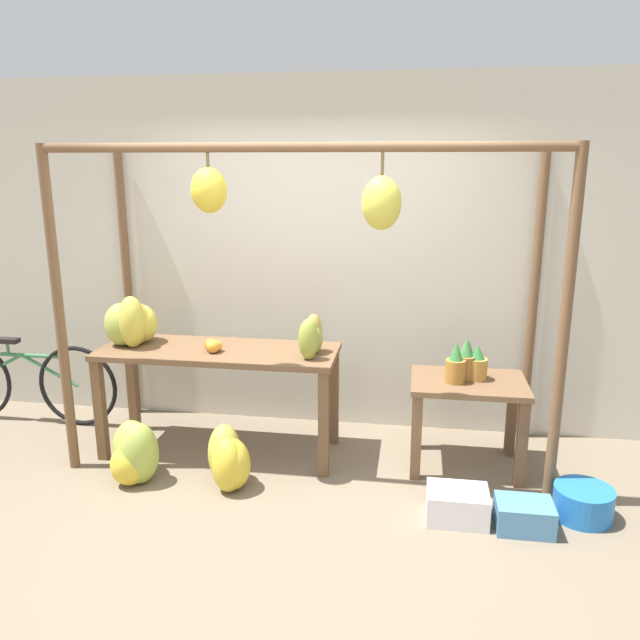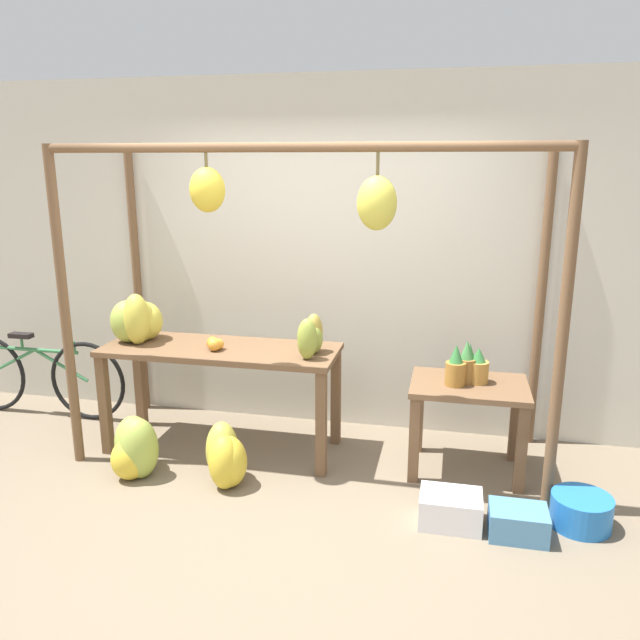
{
  "view_description": "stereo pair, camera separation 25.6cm",
  "coord_description": "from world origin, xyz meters",
  "px_view_note": "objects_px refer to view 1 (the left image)",
  "views": [
    {
      "loc": [
        0.75,
        -3.29,
        2.15
      ],
      "look_at": [
        0.09,
        0.93,
        1.06
      ],
      "focal_mm": 35.0,
      "sensor_mm": 36.0,
      "label": 1
    },
    {
      "loc": [
        1.0,
        -3.25,
        2.15
      ],
      "look_at": [
        0.09,
        0.93,
        1.06
      ],
      "focal_mm": 35.0,
      "sensor_mm": 36.0,
      "label": 2
    }
  ],
  "objects_px": {
    "blue_bucket": "(583,503)",
    "fruit_crate_purple": "(524,516)",
    "fruit_crate_white": "(457,505)",
    "papaya_pile": "(312,337)",
    "orange_pile": "(213,346)",
    "parked_bicycle": "(25,381)",
    "banana_pile_ground_right": "(228,461)",
    "banana_pile_ground_left": "(134,454)",
    "banana_pile_on_table": "(132,323)",
    "pineapple_cluster": "(466,364)"
  },
  "relations": [
    {
      "from": "fruit_crate_white",
      "to": "papaya_pile",
      "type": "height_order",
      "value": "papaya_pile"
    },
    {
      "from": "orange_pile",
      "to": "parked_bicycle",
      "type": "xyz_separation_m",
      "value": [
        -1.77,
        0.33,
        -0.49
      ]
    },
    {
      "from": "fruit_crate_white",
      "to": "parked_bicycle",
      "type": "xyz_separation_m",
      "value": [
        -3.52,
        0.97,
        0.26
      ]
    },
    {
      "from": "pineapple_cluster",
      "to": "banana_pile_ground_left",
      "type": "relative_size",
      "value": 0.62
    },
    {
      "from": "orange_pile",
      "to": "banana_pile_ground_right",
      "type": "xyz_separation_m",
      "value": [
        0.24,
        -0.47,
        -0.66
      ]
    },
    {
      "from": "banana_pile_ground_left",
      "to": "blue_bucket",
      "type": "xyz_separation_m",
      "value": [
        2.95,
        -0.02,
        -0.1
      ]
    },
    {
      "from": "banana_pile_on_table",
      "to": "blue_bucket",
      "type": "xyz_separation_m",
      "value": [
        3.16,
        -0.56,
        -0.88
      ]
    },
    {
      "from": "parked_bicycle",
      "to": "fruit_crate_purple",
      "type": "height_order",
      "value": "parked_bicycle"
    },
    {
      "from": "banana_pile_on_table",
      "to": "papaya_pile",
      "type": "xyz_separation_m",
      "value": [
        1.37,
        -0.05,
        -0.03
      ]
    },
    {
      "from": "banana_pile_ground_left",
      "to": "papaya_pile",
      "type": "distance_m",
      "value": 1.46
    },
    {
      "from": "orange_pile",
      "to": "banana_pile_ground_left",
      "type": "height_order",
      "value": "orange_pile"
    },
    {
      "from": "parked_bicycle",
      "to": "papaya_pile",
      "type": "height_order",
      "value": "papaya_pile"
    },
    {
      "from": "banana_pile_ground_right",
      "to": "fruit_crate_white",
      "type": "distance_m",
      "value": 1.52
    },
    {
      "from": "banana_pile_on_table",
      "to": "orange_pile",
      "type": "height_order",
      "value": "banana_pile_on_table"
    },
    {
      "from": "parked_bicycle",
      "to": "fruit_crate_purple",
      "type": "xyz_separation_m",
      "value": [
        3.91,
        -1.02,
        -0.27
      ]
    },
    {
      "from": "banana_pile_on_table",
      "to": "fruit_crate_white",
      "type": "xyz_separation_m",
      "value": [
        2.39,
        -0.7,
        -0.88
      ]
    },
    {
      "from": "banana_pile_on_table",
      "to": "banana_pile_ground_right",
      "type": "height_order",
      "value": "banana_pile_on_table"
    },
    {
      "from": "banana_pile_ground_right",
      "to": "blue_bucket",
      "type": "bearing_deg",
      "value": -0.52
    },
    {
      "from": "banana_pile_on_table",
      "to": "orange_pile",
      "type": "bearing_deg",
      "value": -6.03
    },
    {
      "from": "banana_pile_ground_left",
      "to": "fruit_crate_white",
      "type": "bearing_deg",
      "value": -4.18
    },
    {
      "from": "parked_bicycle",
      "to": "papaya_pile",
      "type": "bearing_deg",
      "value": -7.13
    },
    {
      "from": "orange_pile",
      "to": "blue_bucket",
      "type": "xyz_separation_m",
      "value": [
        2.52,
        -0.49,
        -0.76
      ]
    },
    {
      "from": "banana_pile_on_table",
      "to": "papaya_pile",
      "type": "height_order",
      "value": "banana_pile_on_table"
    },
    {
      "from": "blue_bucket",
      "to": "pineapple_cluster",
      "type": "bearing_deg",
      "value": 140.34
    },
    {
      "from": "banana_pile_on_table",
      "to": "orange_pile",
      "type": "distance_m",
      "value": 0.66
    },
    {
      "from": "pineapple_cluster",
      "to": "fruit_crate_white",
      "type": "distance_m",
      "value": 1.0
    },
    {
      "from": "orange_pile",
      "to": "banana_pile_ground_left",
      "type": "xyz_separation_m",
      "value": [
        -0.43,
        -0.48,
        -0.66
      ]
    },
    {
      "from": "banana_pile_ground_right",
      "to": "fruit_crate_purple",
      "type": "height_order",
      "value": "banana_pile_ground_right"
    },
    {
      "from": "banana_pile_ground_right",
      "to": "banana_pile_on_table",
      "type": "bearing_deg",
      "value": 148.42
    },
    {
      "from": "fruit_crate_purple",
      "to": "banana_pile_ground_right",
      "type": "bearing_deg",
      "value": 173.65
    },
    {
      "from": "orange_pile",
      "to": "fruit_crate_purple",
      "type": "xyz_separation_m",
      "value": [
        2.14,
        -0.68,
        -0.76
      ]
    },
    {
      "from": "pineapple_cluster",
      "to": "fruit_crate_purple",
      "type": "height_order",
      "value": "pineapple_cluster"
    },
    {
      "from": "blue_bucket",
      "to": "fruit_crate_purple",
      "type": "relative_size",
      "value": 1.07
    },
    {
      "from": "banana_pile_on_table",
      "to": "orange_pile",
      "type": "xyz_separation_m",
      "value": [
        0.64,
        -0.07,
        -0.12
      ]
    },
    {
      "from": "banana_pile_ground_left",
      "to": "parked_bicycle",
      "type": "relative_size",
      "value": 0.3
    },
    {
      "from": "banana_pile_ground_left",
      "to": "banana_pile_on_table",
      "type": "bearing_deg",
      "value": 111.11
    },
    {
      "from": "fruit_crate_purple",
      "to": "parked_bicycle",
      "type": "bearing_deg",
      "value": 165.43
    },
    {
      "from": "orange_pile",
      "to": "papaya_pile",
      "type": "distance_m",
      "value": 0.73
    },
    {
      "from": "orange_pile",
      "to": "banana_pile_ground_right",
      "type": "bearing_deg",
      "value": -63.44
    },
    {
      "from": "pineapple_cluster",
      "to": "blue_bucket",
      "type": "distance_m",
      "value": 1.14
    },
    {
      "from": "fruit_crate_white",
      "to": "fruit_crate_purple",
      "type": "distance_m",
      "value": 0.39
    },
    {
      "from": "orange_pile",
      "to": "papaya_pile",
      "type": "xyz_separation_m",
      "value": [
        0.73,
        0.02,
        0.09
      ]
    },
    {
      "from": "pineapple_cluster",
      "to": "fruit_crate_purple",
      "type": "relative_size",
      "value": 0.9
    },
    {
      "from": "orange_pile",
      "to": "parked_bicycle",
      "type": "bearing_deg",
      "value": 169.37
    },
    {
      "from": "parked_bicycle",
      "to": "banana_pile_ground_right",
      "type": "bearing_deg",
      "value": -21.83
    },
    {
      "from": "fruit_crate_white",
      "to": "papaya_pile",
      "type": "distance_m",
      "value": 1.48
    },
    {
      "from": "fruit_crate_white",
      "to": "banana_pile_ground_left",
      "type": "bearing_deg",
      "value": 175.82
    },
    {
      "from": "orange_pile",
      "to": "blue_bucket",
      "type": "height_order",
      "value": "orange_pile"
    },
    {
      "from": "fruit_crate_white",
      "to": "parked_bicycle",
      "type": "bearing_deg",
      "value": 164.6
    },
    {
      "from": "blue_bucket",
      "to": "banana_pile_ground_left",
      "type": "bearing_deg",
      "value": 179.71
    }
  ]
}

